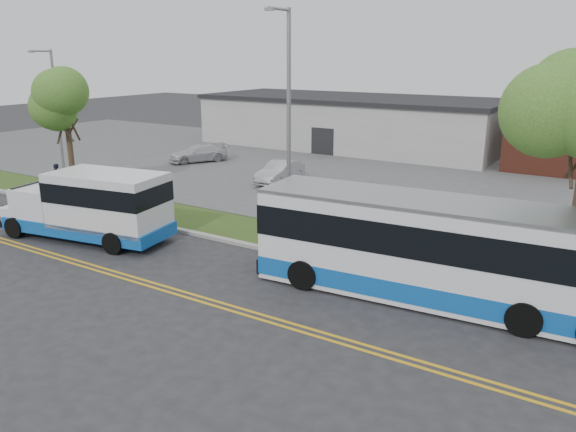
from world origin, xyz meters
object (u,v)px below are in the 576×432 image
Objects in this scene: streetlight_near at (288,120)px; transit_bus at (438,251)px; streetlight_far at (56,109)px; shuttle_bus at (94,204)px; tree_west at (65,105)px; parked_car_b at (198,153)px; parked_car_a at (280,172)px; pedestrian at (58,178)px.

transit_bus is (7.41, -2.53, -3.53)m from streetlight_near.
streetlight_far is at bearing 164.52° from transit_bus.
streetlight_far is at bearing 139.52° from shuttle_bus.
parked_car_b is at bearing 91.46° from tree_west.
shuttle_bus is at bearing -30.82° from streetlight_far.
tree_west is at bearing -28.98° from streetlight_far.
streetlight_far is 14.12m from shuttle_bus.
shuttle_bus reaches higher than parked_car_b.
streetlight_far is 10.37m from parked_car_b.
tree_west is 11.98m from parked_car_b.
parked_car_a is at bearing 26.20° from streetlight_far.
streetlight_far is at bearing 171.95° from streetlight_near.
tree_west is at bearing -138.70° from parked_car_a.
pedestrian is (-8.59, 4.36, -0.67)m from shuttle_bus.
streetlight_far is 5.54m from pedestrian.
parked_car_b is at bearing 67.41° from streetlight_far.
pedestrian is at bearing -139.26° from parked_car_a.
tree_west is 4.62m from streetlight_far.
streetlight_far reaches higher than tree_west.
parked_car_b is at bearing 160.58° from parked_car_a.
transit_bus is 3.01× the size of parked_car_a.
transit_bus is 17.89m from parked_car_a.
streetlight_far reaches higher than parked_car_b.
streetlight_near is at bearing -1.80° from tree_west.
streetlight_near is 2.32× the size of parked_car_a.
parked_car_a is (-13.69, 11.48, -0.93)m from transit_bus.
parked_car_b is (0.43, 11.66, -0.22)m from pedestrian.
streetlight_near is 16.28m from pedestrian.
streetlight_far is 4.72× the size of pedestrian.
shuttle_bus is at bearing -96.48° from parked_car_a.
shuttle_bus is at bearing -148.29° from streetlight_near.
parked_car_b is (-0.28, 11.15, -4.39)m from tree_west.
transit_bus reaches higher than parked_car_b.
parked_car_a is 0.94× the size of parked_car_b.
streetlight_near is at bearing -57.81° from parked_car_a.
tree_west reaches higher than shuttle_bus.
transit_bus is at bearing -42.86° from parked_car_a.
transit_bus is (14.53, 1.86, 0.08)m from shuttle_bus.
transit_bus is at bearing -1.83° from parked_car_b.
transit_bus is 26.76m from parked_car_b.
shuttle_bus is 14.65m from transit_bus.
transit_bus is 7.27× the size of pedestrian.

